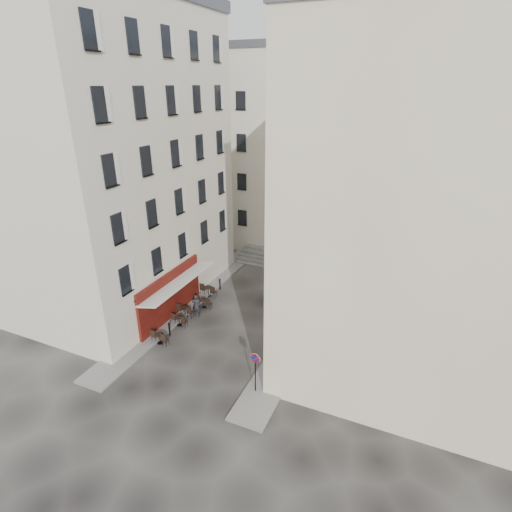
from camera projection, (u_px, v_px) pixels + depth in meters
The scene contains 18 objects.
ground at pixel (220, 339), 26.09m from camera, with size 90.00×90.00×0.00m, color black.
sidewalk_left at pixel (194, 297), 31.08m from camera, with size 2.00×22.00×0.12m, color slate.
sidewalk_right at pixel (300, 330), 26.93m from camera, with size 2.00×18.00×0.12m, color slate.
building_left at pixel (105, 161), 28.37m from camera, with size 12.20×16.20×20.60m.
building_right at pixel (417, 206), 21.46m from camera, with size 12.20×14.20×18.60m.
building_back at pixel (301, 151), 38.71m from camera, with size 18.20×10.20×18.60m.
cafe_storefront at pixel (172, 294), 27.77m from camera, with size 1.74×7.30×3.50m.
stone_steps at pixel (286, 261), 36.50m from camera, with size 9.00×3.15×0.80m.
bollard_near at pixel (169, 329), 26.24m from camera, with size 0.12×0.12×0.98m.
bollard_mid at pixel (197, 304), 29.18m from camera, with size 0.12×0.12×0.98m.
bollard_far at pixel (220, 284), 32.12m from camera, with size 0.12×0.12×0.98m.
no_parking_sign at pixel (255, 366), 20.86m from camera, with size 0.57×0.15×2.53m.
bistro_table_a at pixel (160, 338), 25.45m from camera, with size 1.25×0.58×0.88m.
bistro_table_b at pixel (180, 320), 27.35m from camera, with size 1.23×0.58×0.86m.
bistro_table_c at pixel (185, 311), 28.45m from camera, with size 1.29×0.61×0.91m.
bistro_table_d at pixel (204, 302), 29.54m from camera, with size 1.27×0.59×0.89m.
bistro_table_e at pixel (209, 290), 31.12m from camera, with size 1.42×0.67×1.00m.
pedestrian at pixel (196, 306), 28.28m from camera, with size 0.64×0.42×1.75m, color black.
Camera 1 is at (10.87, -19.00, 15.37)m, focal length 28.00 mm.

